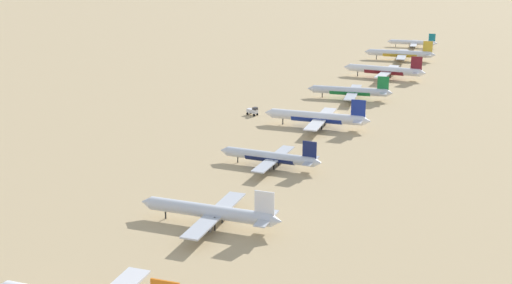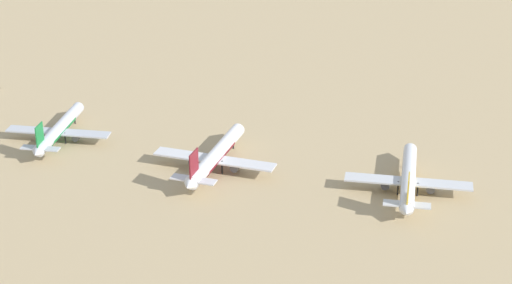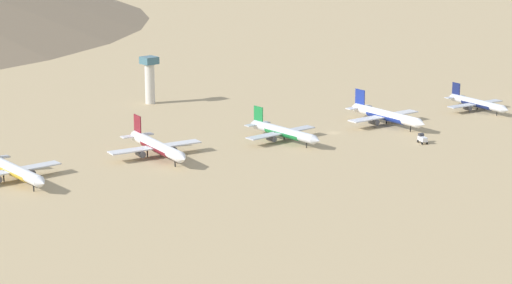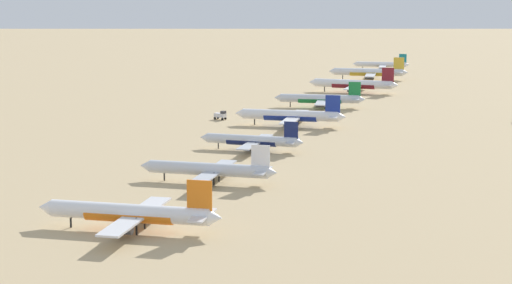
{
  "view_description": "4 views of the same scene",
  "coord_description": "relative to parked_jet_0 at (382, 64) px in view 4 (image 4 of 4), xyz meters",
  "views": [
    {
      "loc": [
        -42.47,
        320.16,
        84.31
      ],
      "look_at": [
        20.05,
        74.39,
        6.15
      ],
      "focal_mm": 49.82,
      "sensor_mm": 36.0,
      "label": 1
    },
    {
      "loc": [
        -257.07,
        -134.7,
        121.8
      ],
      "look_at": [
        -6.53,
        -93.62,
        5.91
      ],
      "focal_mm": 62.53,
      "sensor_mm": 36.0,
      "label": 2
    },
    {
      "loc": [
        293.86,
        -294.99,
        99.62
      ],
      "look_at": [
        0.29,
        -45.03,
        3.25
      ],
      "focal_mm": 69.08,
      "sensor_mm": 36.0,
      "label": 3
    },
    {
      "loc": [
        -43.03,
        439.21,
        68.99
      ],
      "look_at": [
        10.28,
        87.26,
        3.96
      ],
      "focal_mm": 70.76,
      "sensor_mm": 36.0,
      "label": 4
    }
  ],
  "objects": [
    {
      "name": "parked_jet_4",
      "position": [
        31.17,
        222.26,
        1.08
      ],
      "size": [
        47.24,
        38.42,
        13.62
      ],
      "color": "white",
      "rests_on": "ground"
    },
    {
      "name": "parked_jet_5",
      "position": [
        38.91,
        277.98,
        0.34
      ],
      "size": [
        39.46,
        32.23,
        11.39
      ],
      "color": "silver",
      "rests_on": "ground"
    },
    {
      "name": "parked_jet_6",
      "position": [
        43.79,
        333.17,
        0.89
      ],
      "size": [
        44.67,
        36.38,
        12.88
      ],
      "color": "silver",
      "rests_on": "ground"
    },
    {
      "name": "parked_jet_2",
      "position": [
        11.08,
        111.89,
        1.12
      ],
      "size": [
        47.55,
        38.87,
        13.74
      ],
      "color": "white",
      "rests_on": "ground"
    },
    {
      "name": "parked_jet_3",
      "position": [
        23.78,
        167.09,
        0.68
      ],
      "size": [
        42.91,
        34.74,
        12.41
      ],
      "color": "silver",
      "rests_on": "ground"
    },
    {
      "name": "parked_jet_0",
      "position": [
        0.0,
        0.0,
        0.0
      ],
      "size": [
        35.46,
        28.73,
        10.25
      ],
      "color": "white",
      "rests_on": "ground"
    },
    {
      "name": "ground_plane",
      "position": [
        26.76,
        194.51,
        -3.45
      ],
      "size": [
        2351.57,
        2351.57,
        0.0
      ],
      "primitive_type": "plane",
      "color": "tan"
    },
    {
      "name": "service_truck",
      "position": [
        63.57,
        209.2,
        -1.37
      ],
      "size": [
        5.7,
        4.52,
        3.9
      ],
      "color": "silver",
      "rests_on": "ground"
    },
    {
      "name": "parked_jet_1",
      "position": [
        5.74,
        53.38,
        0.94
      ],
      "size": [
        45.63,
        36.98,
        13.18
      ],
      "color": "silver",
      "rests_on": "ground"
    },
    {
      "name": "parked_jet_7",
      "position": [
        52.81,
        391.39,
        1.34
      ],
      "size": [
        49.95,
        40.64,
        14.4
      ],
      "color": "white",
      "rests_on": "ground"
    }
  ]
}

